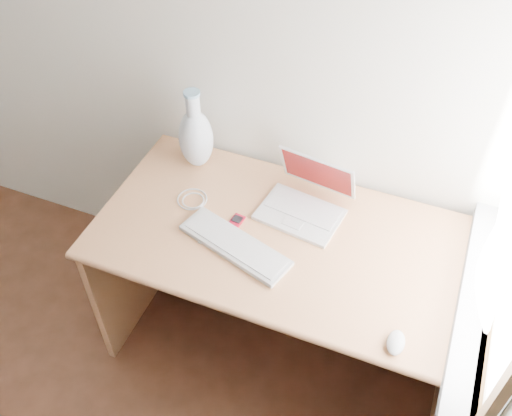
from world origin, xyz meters
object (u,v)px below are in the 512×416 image
at_px(external_keyboard, 235,245).
at_px(laptop, 304,200).
at_px(desk, 295,259).
at_px(vase, 196,136).

bearing_deg(external_keyboard, laptop, 75.55).
bearing_deg(desk, laptop, 92.38).
bearing_deg(vase, external_keyboard, -48.21).
relative_size(desk, vase, 4.07).
distance_m(laptop, external_keyboard, 0.32).
bearing_deg(laptop, desk, -79.76).
xyz_separation_m(laptop, external_keyboard, (-0.17, -0.27, -0.04)).
relative_size(external_keyboard, vase, 1.28).
distance_m(external_keyboard, vase, 0.50).
height_order(desk, vase, vase).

